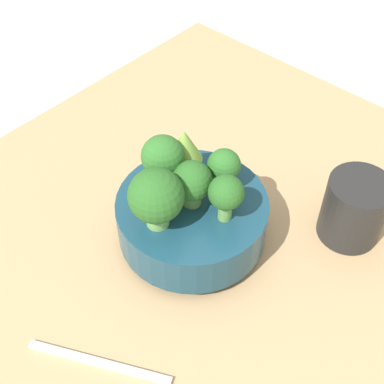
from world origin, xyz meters
name	(u,v)px	position (x,y,z in m)	size (l,w,h in m)	color
ground_plane	(207,253)	(0.00, 0.00, 0.00)	(6.00, 6.00, 0.00)	silver
table	(207,244)	(0.00, 0.00, 0.02)	(0.81, 0.87, 0.05)	tan
bowl	(192,218)	(-0.01, -0.02, 0.09)	(0.21, 0.21, 0.08)	navy
broccoli_floret_center	(192,182)	(-0.01, -0.02, 0.16)	(0.05, 0.05, 0.07)	#609347
broccoli_floret_left	(163,159)	(-0.06, -0.02, 0.18)	(0.06, 0.06, 0.09)	#7AB256
romanesco_piece_far	(185,149)	(-0.05, 0.01, 0.17)	(0.05, 0.05, 0.08)	#609347
broccoli_floret_right	(226,194)	(0.04, -0.01, 0.17)	(0.05, 0.05, 0.07)	#6BA34C
broccoli_floret_back	(223,166)	(0.00, 0.03, 0.16)	(0.05, 0.05, 0.06)	#7AB256
broccoli_floret_front	(156,197)	(-0.02, -0.08, 0.17)	(0.07, 0.07, 0.09)	#7AB256
cup	(354,209)	(0.15, 0.14, 0.10)	(0.09, 0.09, 0.10)	black
fork	(99,363)	(0.03, -0.24, 0.05)	(0.17, 0.09, 0.01)	silver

